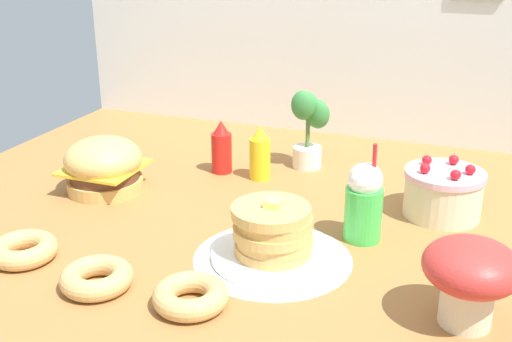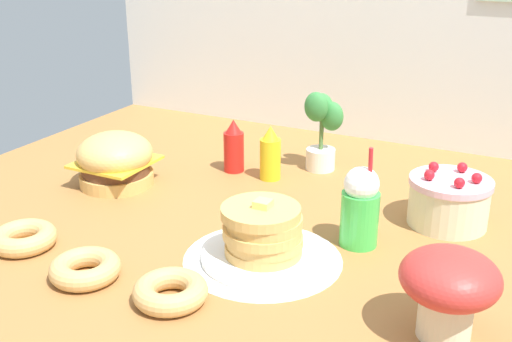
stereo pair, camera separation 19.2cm
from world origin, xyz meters
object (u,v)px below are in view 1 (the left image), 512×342
at_px(mustard_bottle, 260,154).
at_px(mushroom_stool, 470,274).
at_px(ketchup_bottle, 222,148).
at_px(donut_pink_glaze, 23,249).
at_px(burger, 104,166).
at_px(donut_chocolate, 97,277).
at_px(pancake_stack, 273,235).
at_px(potted_plant, 309,126).
at_px(layer_cake, 443,193).
at_px(cream_soda_cup, 364,202).
at_px(donut_vanilla, 191,295).

bearing_deg(mustard_bottle, mushroom_stool, -41.96).
distance_m(ketchup_bottle, mustard_bottle, 0.16).
bearing_deg(mustard_bottle, donut_pink_glaze, -116.80).
height_order(burger, donut_chocolate, burger).
distance_m(pancake_stack, mustard_bottle, 0.60).
bearing_deg(potted_plant, pancake_stack, -81.09).
bearing_deg(layer_cake, potted_plant, 152.72).
bearing_deg(mushroom_stool, layer_cake, 100.37).
relative_size(pancake_stack, mustard_bottle, 1.70).
distance_m(cream_soda_cup, donut_vanilla, 0.59).
xyz_separation_m(donut_pink_glaze, potted_plant, (0.53, 0.97, 0.13)).
relative_size(ketchup_bottle, mushroom_stool, 0.91).
xyz_separation_m(donut_chocolate, mushroom_stool, (0.88, 0.17, 0.10)).
bearing_deg(pancake_stack, donut_pink_glaze, -159.52).
bearing_deg(burger, potted_plant, 38.50).
height_order(layer_cake, potted_plant, potted_plant).
distance_m(burger, ketchup_bottle, 0.43).
distance_m(burger, donut_chocolate, 0.65).
xyz_separation_m(potted_plant, mushroom_stool, (0.63, -0.85, -0.03)).
height_order(donut_chocolate, mushroom_stool, mushroom_stool).
height_order(cream_soda_cup, potted_plant, potted_plant).
bearing_deg(cream_soda_cup, donut_chocolate, -138.70).
relative_size(layer_cake, potted_plant, 0.82).
height_order(ketchup_bottle, donut_pink_glaze, ketchup_bottle).
height_order(ketchup_bottle, donut_vanilla, ketchup_bottle).
bearing_deg(donut_pink_glaze, potted_plant, 61.31).
bearing_deg(donut_vanilla, mushroom_stool, 14.42).
bearing_deg(donut_vanilla, donut_pink_glaze, 174.92).
height_order(cream_soda_cup, donut_chocolate, cream_soda_cup).
relative_size(layer_cake, ketchup_bottle, 1.25).
relative_size(pancake_stack, donut_chocolate, 1.83).
relative_size(ketchup_bottle, donut_chocolate, 1.08).
bearing_deg(pancake_stack, burger, 160.05).
distance_m(donut_chocolate, donut_vanilla, 0.26).
distance_m(cream_soda_cup, mushroom_stool, 0.46).
bearing_deg(layer_cake, donut_chocolate, -135.78).
bearing_deg(mustard_bottle, donut_vanilla, -80.96).
height_order(layer_cake, mushroom_stool, mushroom_stool).
height_order(mustard_bottle, cream_soda_cup, cream_soda_cup).
bearing_deg(cream_soda_cup, donut_pink_glaze, -152.13).
distance_m(burger, donut_pink_glaze, 0.50).
height_order(potted_plant, mushroom_stool, potted_plant).
distance_m(burger, potted_plant, 0.76).
xyz_separation_m(layer_cake, cream_soda_cup, (-0.20, -0.25, 0.04)).
height_order(burger, ketchup_bottle, ketchup_bottle).
distance_m(layer_cake, cream_soda_cup, 0.32).
xyz_separation_m(burger, potted_plant, (0.59, 0.47, 0.07)).
height_order(pancake_stack, mushroom_stool, mushroom_stool).
xyz_separation_m(ketchup_bottle, mushroom_stool, (0.91, -0.69, 0.04)).
distance_m(layer_cake, ketchup_bottle, 0.81).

